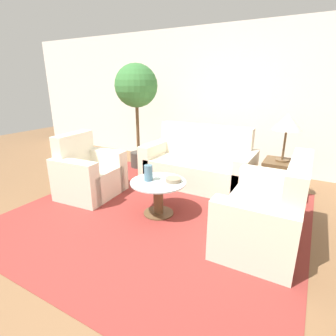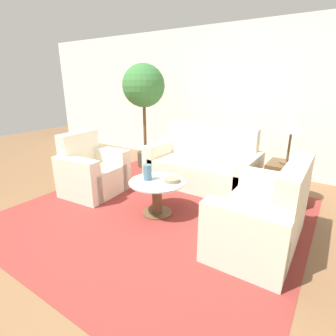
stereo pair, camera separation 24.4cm
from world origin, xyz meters
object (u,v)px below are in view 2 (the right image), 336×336
Objects in this scene: armchair at (92,173)px; vase at (147,172)px; loveseat at (266,219)px; coffee_table at (157,193)px; potted_plant at (144,91)px; sofa_main at (203,167)px; table_lamp at (292,124)px; bowl at (172,180)px.

armchair is 4.62× the size of vase.
loveseat is at bearing 3.31° from vase.
vase is (-0.13, -0.02, 0.26)m from coffee_table.
coffee_table is 3.52× the size of vase.
sofa_main is at bearing -10.34° from potted_plant.
armchair is 1.24m from coffee_table.
armchair is 2.89m from table_lamp.
coffee_table is 0.36× the size of potted_plant.
sofa_main is 1.82m from potted_plant.
coffee_table is 1.07× the size of table_lamp.
sofa_main is at bearing -132.25° from loveseat.
table_lamp is 3.35× the size of bowl.
vase is (-1.39, -1.24, -0.56)m from table_lamp.
loveseat is 3.25m from potted_plant.
potted_plant is 2.29m from bowl.
sofa_main is 9.04× the size of bowl.
table_lamp is at bearing 45.81° from bowl.
armchair is 1.42m from bowl.
armchair is 1.31× the size of coffee_table.
armchair is at bearing -136.35° from sofa_main.
table_lamp is (-0.05, 1.16, 0.80)m from loveseat.
table_lamp is at bearing -0.43° from sofa_main.
coffee_table is 0.29m from vase.
table_lamp is 1.70m from bowl.
bowl is (-1.15, 0.03, 0.17)m from loveseat.
bowl is (0.17, 0.09, 0.18)m from coffee_table.
armchair is at bearing 179.04° from coffee_table.
loveseat is 6.35× the size of vase.
loveseat reaches higher than vase.
potted_plant is at bearing 0.01° from armchair.
armchair reaches higher than coffee_table.
potted_plant is at bearing 132.50° from coffee_table.
sofa_main is 2.70× the size of table_lamp.
table_lamp is (1.24, -0.01, 0.80)m from sofa_main.
bowl is (1.41, 0.07, 0.17)m from armchair.
sofa_main is at bearing -50.91° from armchair.
loveseat is at bearing -87.40° from table_lamp.
table_lamp reaches higher than armchair.
sofa_main is 1.29m from vase.
sofa_main is 1.75m from armchair.
potted_plant is (-0.12, 1.46, 1.16)m from armchair.
vase is at bearing -169.15° from coffee_table.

